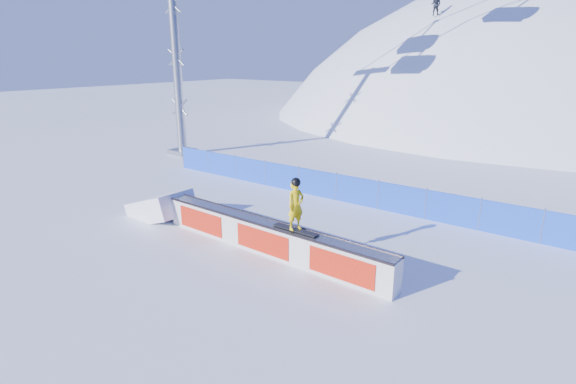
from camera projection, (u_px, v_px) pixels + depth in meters
The scene contains 6 objects.
ground at pixel (294, 237), 15.75m from camera, with size 160.00×160.00×0.00m, color white.
snow_hill at pixel (501, 268), 53.22m from camera, with size 64.00×64.00×64.00m.
safety_fence at pixel (357, 191), 19.03m from camera, with size 22.05×0.05×1.30m.
rail_box at pixel (268, 238), 14.31m from camera, with size 8.94×0.89×1.07m.
snow_ramp at pixel (162, 216), 17.78m from camera, with size 2.44×1.62×0.91m, color white, non-canonical shape.
snowboarder at pixel (296, 205), 13.27m from camera, with size 1.57×0.64×1.64m.
Camera 1 is at (8.54, -11.85, 6.10)m, focal length 28.00 mm.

